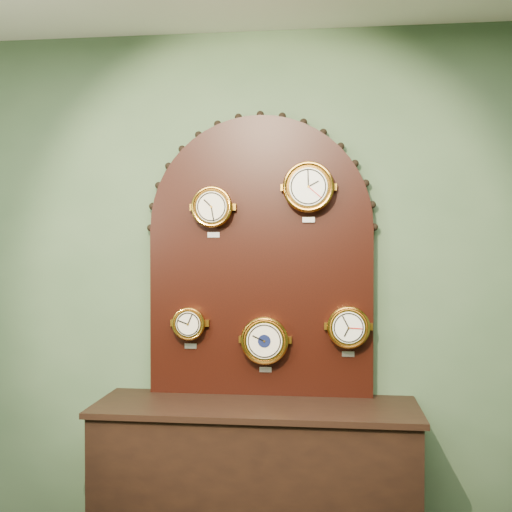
# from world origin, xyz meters

# --- Properties ---
(wall_back) EXTENTS (4.00, 0.00, 4.00)m
(wall_back) POSITION_xyz_m (0.00, 2.50, 1.40)
(wall_back) COLOR #425B3E
(wall_back) RESTS_ON ground
(shop_counter) EXTENTS (1.60, 0.50, 0.80)m
(shop_counter) POSITION_xyz_m (0.00, 2.23, 0.40)
(shop_counter) COLOR black
(shop_counter) RESTS_ON ground_plane
(display_board) EXTENTS (1.26, 0.06, 1.53)m
(display_board) POSITION_xyz_m (0.00, 2.45, 1.63)
(display_board) COLOR black
(display_board) RESTS_ON shop_counter
(roman_clock) EXTENTS (0.22, 0.08, 0.27)m
(roman_clock) POSITION_xyz_m (-0.25, 2.38, 1.84)
(roman_clock) COLOR orange
(roman_clock) RESTS_ON display_board
(arabic_clock) EXTENTS (0.27, 0.08, 0.32)m
(arabic_clock) POSITION_xyz_m (0.26, 2.38, 1.94)
(arabic_clock) COLOR orange
(arabic_clock) RESTS_ON display_board
(hygrometer) EXTENTS (0.18, 0.08, 0.23)m
(hygrometer) POSITION_xyz_m (-0.38, 2.38, 1.21)
(hygrometer) COLOR orange
(hygrometer) RESTS_ON display_board
(barometer) EXTENTS (0.25, 0.08, 0.30)m
(barometer) POSITION_xyz_m (0.03, 2.38, 1.13)
(barometer) COLOR orange
(barometer) RESTS_ON display_board
(tide_clock) EXTENTS (0.22, 0.08, 0.27)m
(tide_clock) POSITION_xyz_m (0.47, 2.38, 1.21)
(tide_clock) COLOR orange
(tide_clock) RESTS_ON display_board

